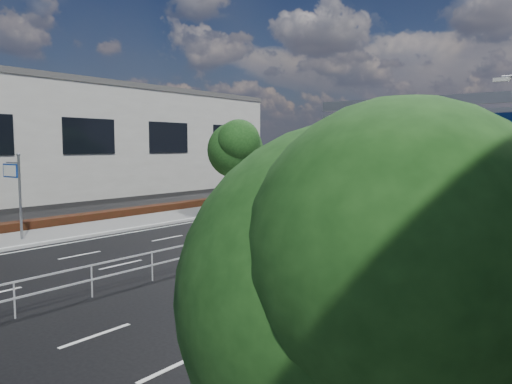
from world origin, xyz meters
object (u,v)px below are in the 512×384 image
Objects in this scene: red_bus at (415,173)px; near_car_dark at (488,174)px; white_minivan at (303,192)px; parked_car_teal at (459,229)px; near_car_silver at (364,192)px; toilet_sign at (15,181)px; silver_minivan at (481,237)px; overhead_gantry at (452,124)px.

near_car_dark is (4.14, 16.48, -0.79)m from red_bus.
parked_car_teal is (14.40, -8.90, -0.35)m from white_minivan.
parked_car_teal is (11.99, -14.86, -0.04)m from near_car_silver.
white_minivan is at bearing 81.91° from toilet_sign.
red_bus is 1.95× the size of silver_minivan.
silver_minivan is at bearing 120.34° from near_car_silver.
near_car_dark reaches higher than near_car_silver.
red_bus reaches higher than parked_car_teal.
overhead_gantry is 1.99× the size of white_minivan.
silver_minivan reaches higher than white_minivan.
toilet_sign is at bearing -150.40° from overhead_gantry.
toilet_sign reaches higher than silver_minivan.
toilet_sign is 21.62m from parked_car_teal.
toilet_sign reaches higher than red_bus.
red_bus is (0.40, 23.54, 0.53)m from white_minivan.
parked_car_teal is (9.86, -48.93, -0.09)m from near_car_dark.
toilet_sign is 0.86× the size of parked_car_teal.
toilet_sign is 21.34m from silver_minivan.
red_bus reaches higher than silver_minivan.
near_car_dark is (2.12, 34.07, 0.05)m from near_car_silver.
near_car_silver is (2.01, -17.59, -0.84)m from red_bus.
white_minivan is (3.05, 21.46, -1.90)m from toilet_sign.
overhead_gantry reaches higher than parked_car_teal.
white_minivan is (-14.64, 11.40, -4.56)m from overhead_gantry.
parked_car_teal is (-1.80, 3.55, -0.35)m from silver_minivan.
toilet_sign is 45.15m from red_bus.
overhead_gantry reaches higher than toilet_sign.
toilet_sign is at bearing -140.03° from parked_car_teal.
toilet_sign is 0.84× the size of white_minivan.
overhead_gantry is 4.93m from silver_minivan.
overhead_gantry is at bearing 29.60° from toilet_sign.
white_minivan is 1.08× the size of near_car_dark.
parked_car_teal is (17.45, 12.55, -2.24)m from toilet_sign.
near_car_silver is 34.14m from near_car_dark.
red_bus is at bearing -89.98° from near_car_silver.
red_bus reaches higher than white_minivan.
white_minivan is 1.19× the size of near_car_silver.
white_minivan reaches higher than parked_car_teal.
white_minivan is 20.44m from silver_minivan.
overhead_gantry is 2.03× the size of parked_car_teal.
near_car_dark is (4.54, 40.02, -0.26)m from white_minivan.
silver_minivan is (16.20, -12.45, 0.00)m from white_minivan.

